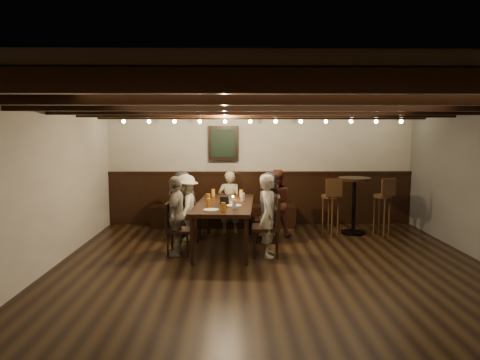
{
  "coord_description": "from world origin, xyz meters",
  "views": [
    {
      "loc": [
        -0.57,
        -5.64,
        2.0
      ],
      "look_at": [
        -0.48,
        1.3,
        1.2
      ],
      "focal_mm": 32.0,
      "sensor_mm": 36.0,
      "label": 1
    }
  ],
  "objects_px": {
    "dining_table": "(225,207)",
    "person_bench_right": "(276,203)",
    "chair_right_far": "(267,238)",
    "person_bench_left": "(182,203)",
    "bar_stool_right": "(382,214)",
    "person_bench_centre": "(230,202)",
    "person_left_near": "(186,208)",
    "person_right_far": "(269,216)",
    "chair_left_near": "(188,225)",
    "high_top_table": "(354,197)",
    "bar_stool_left": "(331,215)",
    "person_left_far": "(176,216)",
    "chair_left_far": "(178,239)",
    "person_right_near": "(268,207)",
    "chair_right_near": "(266,227)"
  },
  "relations": [
    {
      "from": "person_left_far",
      "to": "person_bench_left",
      "type": "bearing_deg",
      "value": -173.66
    },
    {
      "from": "person_right_near",
      "to": "bar_stool_right",
      "type": "height_order",
      "value": "person_right_near"
    },
    {
      "from": "chair_right_near",
      "to": "high_top_table",
      "type": "bearing_deg",
      "value": -67.59
    },
    {
      "from": "dining_table",
      "to": "person_bench_left",
      "type": "distance_m",
      "value": 1.28
    },
    {
      "from": "chair_left_near",
      "to": "high_top_table",
      "type": "relative_size",
      "value": 0.86
    },
    {
      "from": "person_bench_centre",
      "to": "person_right_far",
      "type": "xyz_separation_m",
      "value": [
        0.65,
        -1.55,
        0.04
      ]
    },
    {
      "from": "chair_left_far",
      "to": "person_left_far",
      "type": "relative_size",
      "value": 0.67
    },
    {
      "from": "chair_right_far",
      "to": "high_top_table",
      "type": "height_order",
      "value": "high_top_table"
    },
    {
      "from": "chair_right_near",
      "to": "chair_right_far",
      "type": "xyz_separation_m",
      "value": [
        -0.06,
        -0.9,
        0.04
      ]
    },
    {
      "from": "chair_right_near",
      "to": "person_right_far",
      "type": "xyz_separation_m",
      "value": [
        -0.03,
        -0.9,
        0.4
      ]
    },
    {
      "from": "person_bench_left",
      "to": "person_left_far",
      "type": "distance_m",
      "value": 1.36
    },
    {
      "from": "chair_right_near",
      "to": "bar_stool_left",
      "type": "bearing_deg",
      "value": -69.19
    },
    {
      "from": "person_right_near",
      "to": "bar_stool_left",
      "type": "relative_size",
      "value": 1.13
    },
    {
      "from": "person_bench_centre",
      "to": "bar_stool_left",
      "type": "distance_m",
      "value": 1.95
    },
    {
      "from": "person_bench_centre",
      "to": "high_top_table",
      "type": "height_order",
      "value": "person_bench_centre"
    },
    {
      "from": "person_right_far",
      "to": "person_bench_centre",
      "type": "bearing_deg",
      "value": 26.57
    },
    {
      "from": "dining_table",
      "to": "person_left_near",
      "type": "bearing_deg",
      "value": 149.04
    },
    {
      "from": "dining_table",
      "to": "person_bench_right",
      "type": "distance_m",
      "value": 1.28
    },
    {
      "from": "bar_stool_left",
      "to": "person_bench_right",
      "type": "bearing_deg",
      "value": 170.61
    },
    {
      "from": "person_bench_left",
      "to": "person_left_near",
      "type": "xyz_separation_m",
      "value": [
        0.12,
        -0.46,
        -0.01
      ]
    },
    {
      "from": "chair_left_near",
      "to": "high_top_table",
      "type": "height_order",
      "value": "high_top_table"
    },
    {
      "from": "person_bench_right",
      "to": "person_left_far",
      "type": "distance_m",
      "value": 2.13
    },
    {
      "from": "chair_right_far",
      "to": "person_bench_right",
      "type": "height_order",
      "value": "person_bench_right"
    },
    {
      "from": "person_right_far",
      "to": "bar_stool_right",
      "type": "height_order",
      "value": "person_right_far"
    },
    {
      "from": "high_top_table",
      "to": "bar_stool_right",
      "type": "distance_m",
      "value": 0.61
    },
    {
      "from": "chair_left_far",
      "to": "person_bench_centre",
      "type": "height_order",
      "value": "person_bench_centre"
    },
    {
      "from": "person_bench_centre",
      "to": "person_left_far",
      "type": "distance_m",
      "value": 1.68
    },
    {
      "from": "person_bench_left",
      "to": "person_right_near",
      "type": "height_order",
      "value": "person_right_near"
    },
    {
      "from": "chair_right_near",
      "to": "bar_stool_right",
      "type": "distance_m",
      "value": 2.3
    },
    {
      "from": "person_right_near",
      "to": "chair_right_near",
      "type": "bearing_deg",
      "value": 90.0
    },
    {
      "from": "bar_stool_right",
      "to": "chair_left_far",
      "type": "bearing_deg",
      "value": 178.05
    },
    {
      "from": "person_left_far",
      "to": "person_right_near",
      "type": "distance_m",
      "value": 1.75
    },
    {
      "from": "chair_left_far",
      "to": "chair_right_far",
      "type": "relative_size",
      "value": 0.88
    },
    {
      "from": "person_left_near",
      "to": "person_right_far",
      "type": "bearing_deg",
      "value": 59.04
    },
    {
      "from": "high_top_table",
      "to": "person_left_near",
      "type": "bearing_deg",
      "value": -171.34
    },
    {
      "from": "chair_right_far",
      "to": "bar_stool_left",
      "type": "xyz_separation_m",
      "value": [
        1.31,
        1.28,
        0.12
      ]
    },
    {
      "from": "person_left_near",
      "to": "person_right_far",
      "type": "relative_size",
      "value": 0.93
    },
    {
      "from": "dining_table",
      "to": "person_right_far",
      "type": "distance_m",
      "value": 0.88
    },
    {
      "from": "dining_table",
      "to": "person_bench_right",
      "type": "bearing_deg",
      "value": 45.0
    },
    {
      "from": "person_bench_left",
      "to": "bar_stool_right",
      "type": "xyz_separation_m",
      "value": [
        3.83,
        -0.13,
        -0.21
      ]
    },
    {
      "from": "person_left_near",
      "to": "bar_stool_left",
      "type": "height_order",
      "value": "person_left_near"
    },
    {
      "from": "person_left_far",
      "to": "person_right_far",
      "type": "height_order",
      "value": "person_right_far"
    },
    {
      "from": "chair_left_far",
      "to": "person_right_far",
      "type": "distance_m",
      "value": 1.52
    },
    {
      "from": "person_bench_centre",
      "to": "person_bench_right",
      "type": "xyz_separation_m",
      "value": [
        0.89,
        -0.21,
        0.02
      ]
    },
    {
      "from": "chair_left_far",
      "to": "person_right_near",
      "type": "distance_m",
      "value": 1.76
    },
    {
      "from": "bar_stool_right",
      "to": "person_bench_centre",
      "type": "bearing_deg",
      "value": 155.61
    },
    {
      "from": "chair_left_far",
      "to": "person_bench_left",
      "type": "height_order",
      "value": "person_bench_left"
    },
    {
      "from": "person_bench_centre",
      "to": "person_left_far",
      "type": "bearing_deg",
      "value": 63.43
    },
    {
      "from": "person_bench_centre",
      "to": "person_bench_right",
      "type": "bearing_deg",
      "value": 170.54
    },
    {
      "from": "chair_right_far",
      "to": "person_bench_left",
      "type": "xyz_separation_m",
      "value": [
        -1.53,
        1.46,
        0.33
      ]
    }
  ]
}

